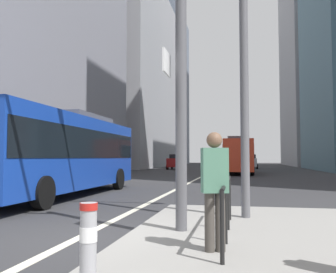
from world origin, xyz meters
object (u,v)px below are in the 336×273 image
object	(u,v)px
city_bus_blue_oncoming	(62,150)
traffic_signal_gantry	(89,34)
bollard_left	(88,240)
pedestrian_walking	(215,184)
car_oncoming_mid	(177,162)
car_receding_near	(250,161)
street_lamp_post	(243,1)
city_bus_red_receding	(237,154)

from	to	relation	value
city_bus_blue_oncoming	traffic_signal_gantry	bearing A→B (deg)	-58.67
bollard_left	pedestrian_walking	distance (m)	2.19
city_bus_blue_oncoming	traffic_signal_gantry	xyz separation A→B (m)	(3.91, -6.42, 2.26)
city_bus_blue_oncoming	car_oncoming_mid	size ratio (longest dim) A/B	2.46
car_receding_near	street_lamp_post	xyz separation A→B (m)	(-1.23, -42.69, 4.29)
car_receding_near	pedestrian_walking	size ratio (longest dim) A/B	2.41
car_receding_near	traffic_signal_gantry	bearing A→B (deg)	-95.62
bollard_left	pedestrian_walking	xyz separation A→B (m)	(1.25, 1.72, 0.49)
car_receding_near	pedestrian_walking	distance (m)	45.94
bollard_left	pedestrian_walking	bearing A→B (deg)	54.02
car_oncoming_mid	car_receding_near	world-z (taller)	same
city_bus_blue_oncoming	traffic_signal_gantry	distance (m)	7.85
street_lamp_post	pedestrian_walking	distance (m)	5.27
car_oncoming_mid	bollard_left	xyz separation A→B (m)	(6.52, -42.97, -0.34)
car_oncoming_mid	city_bus_blue_oncoming	bearing A→B (deg)	-87.93
city_bus_blue_oncoming	car_oncoming_mid	bearing A→B (deg)	92.07
city_bus_red_receding	pedestrian_walking	distance (m)	30.29
car_receding_near	car_oncoming_mid	bearing A→B (deg)	-153.88
bollard_left	pedestrian_walking	world-z (taller)	pedestrian_walking
street_lamp_post	car_oncoming_mid	bearing A→B (deg)	102.25
car_receding_near	traffic_signal_gantry	size ratio (longest dim) A/B	0.71
pedestrian_walking	bollard_left	bearing A→B (deg)	-125.98
city_bus_blue_oncoming	car_receding_near	world-z (taller)	city_bus_blue_oncoming
street_lamp_post	traffic_signal_gantry	bearing A→B (deg)	-150.49
traffic_signal_gantry	street_lamp_post	world-z (taller)	street_lamp_post
city_bus_blue_oncoming	car_oncoming_mid	distance (m)	33.44
city_bus_red_receding	pedestrian_walking	world-z (taller)	city_bus_red_receding
city_bus_red_receding	car_receding_near	distance (m)	15.73
car_receding_near	bollard_left	bearing A→B (deg)	-93.57
bollard_left	traffic_signal_gantry	bearing A→B (deg)	114.04
street_lamp_post	bollard_left	world-z (taller)	street_lamp_post
pedestrian_walking	city_bus_red_receding	bearing A→B (deg)	89.80
street_lamp_post	bollard_left	distance (m)	6.99
car_oncoming_mid	car_receding_near	bearing A→B (deg)	26.12
car_oncoming_mid	bollard_left	bearing A→B (deg)	-81.37
street_lamp_post	car_receding_near	bearing A→B (deg)	88.35
car_oncoming_mid	traffic_signal_gantry	bearing A→B (deg)	-82.68
city_bus_red_receding	car_oncoming_mid	size ratio (longest dim) A/B	2.61
city_bus_red_receding	traffic_signal_gantry	size ratio (longest dim) A/B	1.91
car_receding_near	bollard_left	size ratio (longest dim) A/B	4.76
car_oncoming_mid	city_bus_red_receding	bearing A→B (deg)	-54.31
car_oncoming_mid	street_lamp_post	size ratio (longest dim) A/B	0.55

